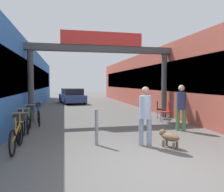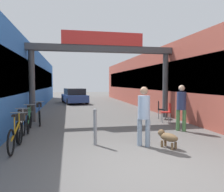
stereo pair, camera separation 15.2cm
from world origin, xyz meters
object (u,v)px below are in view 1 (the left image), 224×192
bicycle_orange_nearest (18,133)px  cafe_chair_black_farther (159,108)px  pedestrian_companion (181,105)px  bicycle_blue_farthest (39,114)px  bicycle_green_third (29,119)px  bollard_post_metal (97,127)px  cafe_chair_red_nearer (167,111)px  bicycle_silver_second (22,126)px  pedestrian_with_dog (145,112)px  parked_car_blue (72,96)px  dog_on_leash (169,137)px

bicycle_orange_nearest → cafe_chair_black_farther: (5.98, 3.97, 0.10)m
pedestrian_companion → bicycle_orange_nearest: (-5.57, -1.16, -0.56)m
bicycle_blue_farthest → pedestrian_companion: bearing=-25.0°
bicycle_orange_nearest → bicycle_green_third: size_ratio=1.00×
pedestrian_companion → bicycle_orange_nearest: size_ratio=1.02×
bollard_post_metal → cafe_chair_red_nearer: 4.77m
bollard_post_metal → bicycle_silver_second: bearing=152.3°
pedestrian_with_dog → parked_car_blue: (-1.58, 13.93, -0.33)m
bicycle_orange_nearest → parked_car_blue: bearing=81.8°
cafe_chair_black_farther → bicycle_green_third: bearing=-165.4°
dog_on_leash → cafe_chair_red_nearer: cafe_chair_red_nearer is taller
bollard_post_metal → cafe_chair_red_nearer: (3.70, 3.00, -0.00)m
cafe_chair_black_farther → bicycle_silver_second: bearing=-154.8°
bicycle_green_third → parked_car_blue: parked_car_blue is taller
bicycle_blue_farthest → cafe_chair_red_nearer: (5.73, -0.76, 0.10)m
bicycle_green_third → cafe_chair_black_farther: (6.04, 1.57, 0.10)m
pedestrian_with_dog → bicycle_silver_second: 3.97m
bollard_post_metal → pedestrian_companion: bearing=19.9°
dog_on_leash → bicycle_orange_nearest: bicycle_orange_nearest is taller
pedestrian_companion → bicycle_green_third: (-5.63, 1.24, -0.56)m
dog_on_leash → parked_car_blue: bearing=98.7°
bicycle_blue_farthest → cafe_chair_black_farther: (5.84, 0.28, 0.10)m
bollard_post_metal → parked_car_blue: bearing=91.0°
bicycle_orange_nearest → bollard_post_metal: size_ratio=1.58×
bicycle_green_third → cafe_chair_black_farther: 6.24m
cafe_chair_red_nearer → parked_car_blue: bearing=110.5°
cafe_chair_red_nearer → pedestrian_companion: bearing=-99.5°
bollard_post_metal → dog_on_leash: bearing=-18.6°
dog_on_leash → bicycle_blue_farthest: bearing=132.0°
bicycle_silver_second → bollard_post_metal: size_ratio=1.58×
bicycle_green_third → bollard_post_metal: (2.23, -2.47, 0.11)m
bicycle_silver_second → parked_car_blue: bearing=80.7°
pedestrian_with_dog → parked_car_blue: size_ratio=0.40×
bollard_post_metal → parked_car_blue: parked_car_blue is taller
parked_car_blue → bollard_post_metal: bearing=-89.0°
parked_car_blue → bicycle_silver_second: bearing=-99.3°
bicycle_green_third → pedestrian_with_dog: bearing=-38.8°
dog_on_leash → bicycle_green_third: (-4.17, 3.12, 0.14)m
pedestrian_with_dog → bollard_post_metal: pedestrian_with_dog is taller
pedestrian_with_dog → bicycle_orange_nearest: 3.58m
bollard_post_metal → cafe_chair_black_farther: bollard_post_metal is taller
pedestrian_with_dog → bicycle_orange_nearest: size_ratio=1.01×
bicycle_blue_farthest → bicycle_orange_nearest: bearing=-92.1°
pedestrian_companion → bollard_post_metal: size_ratio=1.62×
cafe_chair_red_nearer → bicycle_orange_nearest: bearing=-153.5°
bicycle_blue_farthest → parked_car_blue: (1.79, 9.77, 0.21)m
pedestrian_companion → cafe_chair_red_nearer: 1.85m
bicycle_silver_second → bicycle_blue_farthest: same height
bollard_post_metal → parked_car_blue: (-0.23, 13.53, 0.10)m
bicycle_silver_second → cafe_chair_red_nearer: bicycle_silver_second is taller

